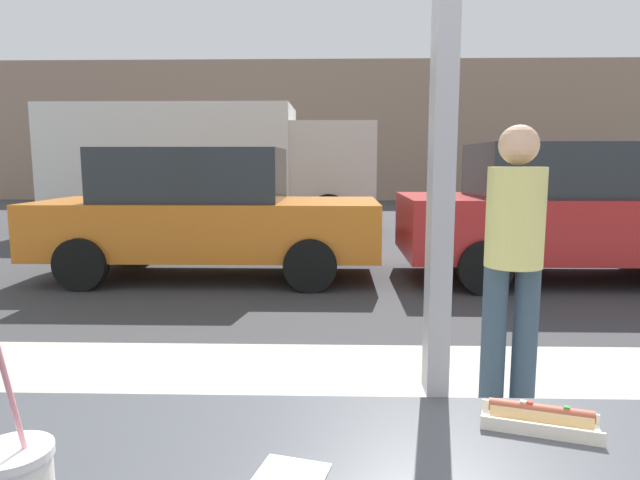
% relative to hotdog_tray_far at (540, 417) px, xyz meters
% --- Properties ---
extents(ground_plane, '(60.00, 60.00, 0.00)m').
position_rel_hotdog_tray_far_xyz_m(ground_plane, '(-0.18, 8.10, -1.03)').
color(ground_plane, '#38383A').
extents(sidewalk_strip, '(16.00, 2.80, 0.12)m').
position_rel_hotdog_tray_far_xyz_m(sidewalk_strip, '(-0.18, 1.70, -0.97)').
color(sidewalk_strip, '#B2ADA3').
rests_on(sidewalk_strip, ground).
extents(window_wall, '(3.05, 0.20, 2.90)m').
position_rel_hotdog_tray_far_xyz_m(window_wall, '(-0.18, 0.18, 0.84)').
color(window_wall, '#56544F').
rests_on(window_wall, ground).
extents(building_facade_far, '(28.00, 1.20, 5.48)m').
position_rel_hotdog_tray_far_xyz_m(building_facade_far, '(-0.18, 21.61, 1.71)').
color(building_facade_far, gray).
rests_on(building_facade_far, ground).
extents(hotdog_tray_far, '(0.25, 0.15, 0.05)m').
position_rel_hotdog_tray_far_xyz_m(hotdog_tray_far, '(0.00, 0.00, 0.00)').
color(hotdog_tray_far, silver).
rests_on(hotdog_tray_far, window_counter).
extents(napkin_wrapper, '(0.14, 0.12, 0.00)m').
position_rel_hotdog_tray_far_xyz_m(napkin_wrapper, '(-0.49, -0.18, -0.02)').
color(napkin_wrapper, white).
rests_on(napkin_wrapper, window_counter).
extents(parked_car_orange, '(4.46, 1.90, 1.72)m').
position_rel_hotdog_tray_far_xyz_m(parked_car_orange, '(-2.15, 6.22, -0.16)').
color(parked_car_orange, orange).
rests_on(parked_car_orange, ground).
extents(parked_car_red, '(4.45, 2.05, 1.78)m').
position_rel_hotdog_tray_far_xyz_m(parked_car_red, '(2.67, 6.22, -0.13)').
color(parked_car_red, red).
rests_on(parked_car_red, ground).
extents(box_truck, '(6.90, 2.44, 2.72)m').
position_rel_hotdog_tray_far_xyz_m(box_truck, '(-3.14, 11.01, 0.49)').
color(box_truck, silver).
rests_on(box_truck, ground).
extents(pedestrian, '(0.32, 0.32, 1.63)m').
position_rel_hotdog_tray_far_xyz_m(pedestrian, '(0.59, 2.02, 0.02)').
color(pedestrian, '#2E4151').
rests_on(pedestrian, sidewalk_strip).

